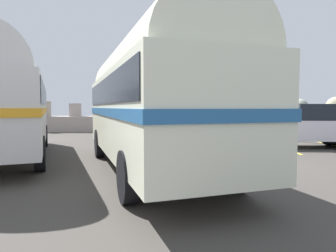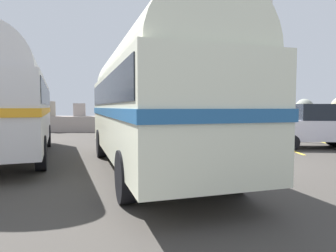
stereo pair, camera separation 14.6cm
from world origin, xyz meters
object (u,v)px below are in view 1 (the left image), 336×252
at_px(vintage_coach, 150,96).
at_px(second_coach, 5,98).
at_px(parked_car_nearest, 315,125).
at_px(lamp_post, 250,64).

xyz_separation_m(vintage_coach, second_coach, (-4.96, 1.87, 0.00)).
distance_m(vintage_coach, parked_car_nearest, 8.29).
height_order(vintage_coach, lamp_post, lamp_post).
relative_size(vintage_coach, parked_car_nearest, 2.12).
distance_m(vintage_coach, second_coach, 5.30).
relative_size(second_coach, parked_car_nearest, 2.11).
xyz_separation_m(second_coach, lamp_post, (9.92, 6.61, 2.06)).
height_order(parked_car_nearest, lamp_post, lamp_post).
height_order(second_coach, lamp_post, lamp_post).
bearing_deg(second_coach, parked_car_nearest, -8.27).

